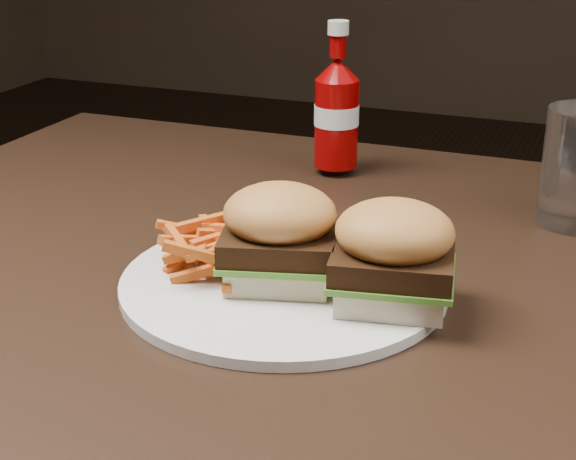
% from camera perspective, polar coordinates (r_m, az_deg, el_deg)
% --- Properties ---
extents(dining_table, '(1.20, 0.80, 0.04)m').
position_cam_1_polar(dining_table, '(0.78, 7.75, -4.82)').
color(dining_table, black).
rests_on(dining_table, ground).
extents(plate, '(0.28, 0.28, 0.01)m').
position_cam_1_polar(plate, '(0.75, -0.28, -3.45)').
color(plate, white).
rests_on(plate, dining_table).
extents(sandwich_half_a, '(0.10, 0.10, 0.02)m').
position_cam_1_polar(sandwich_half_a, '(0.74, -0.52, -2.49)').
color(sandwich_half_a, beige).
rests_on(sandwich_half_a, plate).
extents(sandwich_half_b, '(0.10, 0.09, 0.02)m').
position_cam_1_polar(sandwich_half_b, '(0.71, 6.74, -3.80)').
color(sandwich_half_b, beige).
rests_on(sandwich_half_b, plate).
extents(fries_pile, '(0.11, 0.11, 0.04)m').
position_cam_1_polar(fries_pile, '(0.77, -4.23, -0.76)').
color(fries_pile, '#CF400B').
rests_on(fries_pile, plate).
extents(ketchup_bottle, '(0.06, 0.06, 0.10)m').
position_cam_1_polar(ketchup_bottle, '(1.03, 3.14, 6.90)').
color(ketchup_bottle, '#820304').
rests_on(ketchup_bottle, dining_table).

